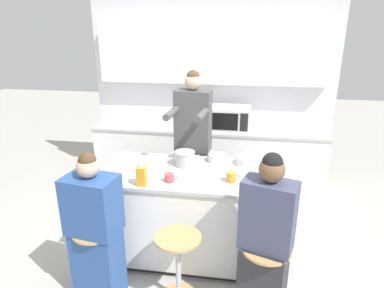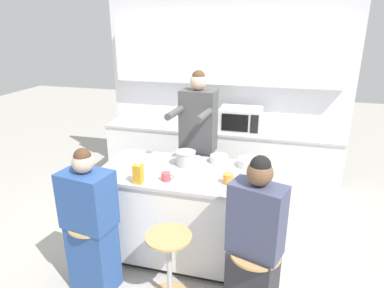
% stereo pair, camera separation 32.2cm
% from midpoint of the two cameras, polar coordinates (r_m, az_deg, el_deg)
% --- Properties ---
extents(ground_plane, '(16.00, 16.00, 0.00)m').
position_cam_midpoint_polar(ground_plane, '(3.71, -2.81, -17.71)').
color(ground_plane, '#B2ADA3').
extents(wall_back, '(3.39, 0.22, 2.70)m').
position_cam_midpoint_polar(wall_back, '(4.84, 1.38, 11.24)').
color(wall_back, white).
rests_on(wall_back, ground_plane).
extents(back_counter, '(3.14, 0.65, 0.90)m').
position_cam_midpoint_polar(back_counter, '(4.83, 0.79, -2.22)').
color(back_counter, white).
rests_on(back_counter, ground_plane).
extents(kitchen_island, '(1.73, 0.83, 0.92)m').
position_cam_midpoint_polar(kitchen_island, '(3.45, -2.94, -11.58)').
color(kitchen_island, black).
rests_on(kitchen_island, ground_plane).
extents(bar_stool_leftmost, '(0.38, 0.38, 0.64)m').
position_cam_midpoint_polar(bar_stool_leftmost, '(3.21, -18.30, -17.74)').
color(bar_stool_leftmost, tan).
rests_on(bar_stool_leftmost, ground_plane).
extents(bar_stool_center, '(0.38, 0.38, 0.64)m').
position_cam_midpoint_polar(bar_stool_center, '(3.00, -5.56, -19.70)').
color(bar_stool_center, tan).
rests_on(bar_stool_center, ground_plane).
extents(bar_stool_rightmost, '(0.38, 0.38, 0.64)m').
position_cam_midpoint_polar(bar_stool_rightmost, '(2.91, 8.62, -21.42)').
color(bar_stool_rightmost, tan).
rests_on(bar_stool_rightmost, ground_plane).
extents(person_cooking, '(0.42, 0.61, 1.79)m').
position_cam_midpoint_polar(person_cooking, '(3.81, -2.27, -1.30)').
color(person_cooking, '#383842').
rests_on(person_cooking, ground_plane).
extents(person_wrapped_blanket, '(0.45, 0.35, 1.33)m').
position_cam_midpoint_polar(person_wrapped_blanket, '(3.05, -18.87, -13.86)').
color(person_wrapped_blanket, '#2D5193').
rests_on(person_wrapped_blanket, ground_plane).
extents(person_seated_near, '(0.44, 0.36, 1.41)m').
position_cam_midpoint_polar(person_seated_near, '(2.74, 8.71, -16.64)').
color(person_seated_near, '#333338').
rests_on(person_seated_near, ground_plane).
extents(cooking_pot, '(0.29, 0.20, 0.14)m').
position_cam_midpoint_polar(cooking_pot, '(3.36, -3.97, -2.46)').
color(cooking_pot, '#B7BABC').
rests_on(cooking_pot, kitchen_island).
extents(fruit_bowl, '(0.18, 0.18, 0.07)m').
position_cam_midpoint_polar(fruit_bowl, '(3.46, 1.54, -2.36)').
color(fruit_bowl, white).
rests_on(fruit_bowl, kitchen_island).
extents(mixing_bowl_steel, '(0.22, 0.22, 0.08)m').
position_cam_midpoint_polar(mixing_bowl_steel, '(3.41, 6.67, -2.77)').
color(mixing_bowl_steel, white).
rests_on(mixing_bowl_steel, kitchen_island).
extents(coffee_cup_near, '(0.12, 0.09, 0.09)m').
position_cam_midpoint_polar(coffee_cup_near, '(3.03, 3.56, -5.56)').
color(coffee_cup_near, orange).
rests_on(coffee_cup_near, kitchen_island).
extents(coffee_cup_far, '(0.11, 0.08, 0.08)m').
position_cam_midpoint_polar(coffee_cup_far, '(3.05, -6.85, -5.64)').
color(coffee_cup_far, '#DB4C51').
rests_on(coffee_cup_far, kitchen_island).
extents(juice_carton, '(0.08, 0.08, 0.19)m').
position_cam_midpoint_polar(juice_carton, '(3.01, -11.48, -5.31)').
color(juice_carton, gold).
rests_on(juice_carton, kitchen_island).
extents(microwave, '(0.55, 0.40, 0.29)m').
position_cam_midpoint_polar(microwave, '(4.58, 4.24, 4.35)').
color(microwave, white).
rests_on(microwave, back_counter).
extents(potted_plant, '(0.23, 0.23, 0.31)m').
position_cam_midpoint_polar(potted_plant, '(4.66, -1.14, 5.03)').
color(potted_plant, '#93563D').
rests_on(potted_plant, back_counter).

